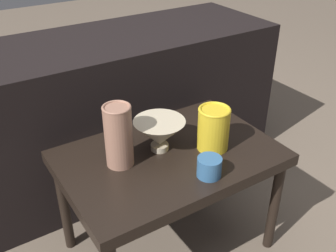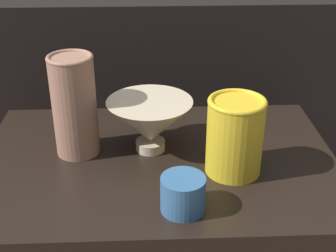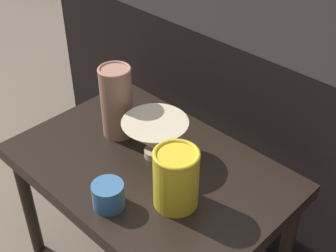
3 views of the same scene
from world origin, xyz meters
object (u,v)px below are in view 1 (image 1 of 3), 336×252
vase_textured_left (119,135)px  cup (209,167)px  bowl (159,133)px  vase_colorful_right (213,128)px

vase_textured_left → cup: 0.29m
bowl → vase_textured_left: (-0.15, -0.00, 0.04)m
cup → bowl: bearing=104.5°
vase_colorful_right → vase_textured_left: bearing=164.3°
vase_textured_left → vase_colorful_right: 0.31m
bowl → vase_colorful_right: 0.18m
vase_textured_left → cup: bearing=-45.3°
vase_textured_left → cup: size_ratio=2.72×
bowl → vase_colorful_right: vase_colorful_right is taller
vase_textured_left → bowl: bearing=0.4°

